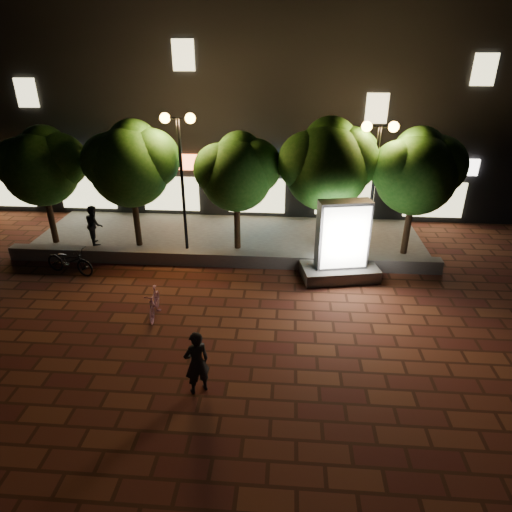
# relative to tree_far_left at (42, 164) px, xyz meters

# --- Properties ---
(ground) EXTENTS (80.00, 80.00, 0.00)m
(ground) POSITION_rel_tree_far_left_xyz_m (6.95, -5.46, -3.29)
(ground) COLOR #5B2E1C
(ground) RESTS_ON ground
(retaining_wall) EXTENTS (16.00, 0.45, 0.50)m
(retaining_wall) POSITION_rel_tree_far_left_xyz_m (6.95, -1.46, -3.04)
(retaining_wall) COLOR slate
(retaining_wall) RESTS_ON ground
(sidewalk) EXTENTS (16.00, 5.00, 0.08)m
(sidewalk) POSITION_rel_tree_far_left_xyz_m (6.95, 1.04, -3.25)
(sidewalk) COLOR slate
(sidewalk) RESTS_ON ground
(building_block) EXTENTS (28.00, 8.12, 11.30)m
(building_block) POSITION_rel_tree_far_left_xyz_m (6.94, 7.53, 1.70)
(building_block) COLOR black
(building_block) RESTS_ON ground
(tree_far_left) EXTENTS (3.36, 2.80, 4.63)m
(tree_far_left) POSITION_rel_tree_far_left_xyz_m (0.00, 0.00, 0.00)
(tree_far_left) COLOR black
(tree_far_left) RESTS_ON sidewalk
(tree_left) EXTENTS (3.60, 3.00, 4.89)m
(tree_left) POSITION_rel_tree_far_left_xyz_m (3.50, 0.00, 0.15)
(tree_left) COLOR black
(tree_left) RESTS_ON sidewalk
(tree_mid) EXTENTS (3.24, 2.70, 4.50)m
(tree_mid) POSITION_rel_tree_far_left_xyz_m (7.50, -0.00, -0.08)
(tree_mid) COLOR black
(tree_mid) RESTS_ON sidewalk
(tree_right) EXTENTS (3.72, 3.10, 5.07)m
(tree_right) POSITION_rel_tree_far_left_xyz_m (10.80, 0.00, 0.27)
(tree_right) COLOR black
(tree_right) RESTS_ON sidewalk
(tree_far_right) EXTENTS (3.48, 2.90, 4.76)m
(tree_far_right) POSITION_rel_tree_far_left_xyz_m (14.00, 0.00, 0.08)
(tree_far_right) COLOR black
(tree_far_right) RESTS_ON sidewalk
(street_lamp_left) EXTENTS (1.26, 0.36, 5.18)m
(street_lamp_left) POSITION_rel_tree_far_left_xyz_m (5.45, -0.26, 0.74)
(street_lamp_left) COLOR black
(street_lamp_left) RESTS_ON sidewalk
(street_lamp_right) EXTENTS (1.26, 0.36, 4.98)m
(street_lamp_right) POSITION_rel_tree_far_left_xyz_m (12.45, -0.26, 0.60)
(street_lamp_right) COLOR black
(street_lamp_right) RESTS_ON sidewalk
(ad_kiosk) EXTENTS (2.81, 1.78, 2.82)m
(ad_kiosk) POSITION_rel_tree_far_left_xyz_m (11.27, -2.11, -2.15)
(ad_kiosk) COLOR slate
(ad_kiosk) RESTS_ON ground
(scooter_pink) EXTENTS (0.57, 1.49, 0.88)m
(scooter_pink) POSITION_rel_tree_far_left_xyz_m (5.49, -4.97, -2.85)
(scooter_pink) COLOR #CD81AD
(scooter_pink) RESTS_ON ground
(rider) EXTENTS (0.73, 0.66, 1.66)m
(rider) POSITION_rel_tree_far_left_xyz_m (7.42, -8.05, -2.46)
(rider) COLOR black
(rider) RESTS_ON ground
(scooter_parked) EXTENTS (2.02, 1.12, 1.01)m
(scooter_parked) POSITION_rel_tree_far_left_xyz_m (1.75, -2.54, -2.79)
(scooter_parked) COLOR black
(scooter_parked) RESTS_ON ground
(pedestrian) EXTENTS (0.91, 0.97, 1.60)m
(pedestrian) POSITION_rel_tree_far_left_xyz_m (1.68, -0.04, -2.41)
(pedestrian) COLOR black
(pedestrian) RESTS_ON sidewalk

